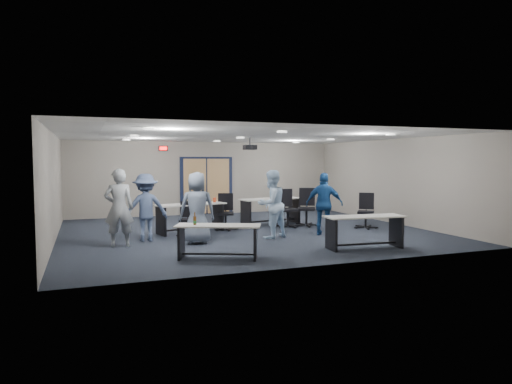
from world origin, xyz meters
name	(u,v)px	position (x,y,z in m)	size (l,w,h in m)	color
floor	(246,231)	(0.00, 0.00, 0.00)	(10.00, 10.00, 0.00)	black
back_wall	(206,178)	(0.00, 4.50, 1.35)	(10.00, 0.04, 2.70)	gray
front_wall	(324,196)	(0.00, -4.50, 1.35)	(10.00, 0.04, 2.70)	gray
left_wall	(53,188)	(-5.00, 0.00, 1.35)	(0.04, 9.00, 2.70)	gray
right_wall	(393,181)	(5.00, 0.00, 1.35)	(0.04, 9.00, 2.70)	gray
ceiling	(246,136)	(0.00, 0.00, 2.70)	(10.00, 9.00, 0.04)	silver
double_door	(207,186)	(0.00, 4.46, 1.05)	(2.00, 0.07, 2.20)	black
exit_sign	(163,148)	(-1.60, 4.44, 2.45)	(0.32, 0.07, 0.18)	black
ceiling_projector	(250,147)	(0.30, 0.50, 2.40)	(0.35, 0.32, 0.37)	black
ceiling_can_lights	(243,138)	(0.00, 0.25, 2.67)	(6.24, 5.74, 0.02)	white
table_front_left	(218,235)	(-1.74, -3.21, 0.48)	(1.81, 1.22, 0.96)	#B8B5AE
table_front_right	(364,226)	(1.71, -3.33, 0.51)	(1.90, 0.80, 0.75)	#B8B5AE
table_back_left	(191,213)	(-1.51, 0.38, 0.56)	(2.10, 1.14, 0.94)	#B8B5AE
table_back_right	(271,207)	(1.22, 1.11, 0.56)	(2.10, 0.98, 0.82)	#B8B5AE
chair_back_a	(187,219)	(-1.73, -0.16, 0.46)	(0.58, 0.58, 0.92)	black
chair_back_b	(226,212)	(-0.48, 0.44, 0.53)	(0.66, 0.66, 1.06)	black
chair_back_c	(288,208)	(1.44, 0.31, 0.57)	(0.72, 0.72, 1.15)	black
chair_back_d	(307,207)	(2.08, 0.31, 0.58)	(0.73, 0.73, 1.17)	black
chair_loose_right	(366,211)	(3.51, -0.72, 0.53)	(0.66, 0.66, 1.05)	black
person_gray	(119,208)	(-3.54, -1.16, 0.92)	(0.67, 0.44, 1.83)	#8F959C
person_plaid	(197,208)	(-1.74, -1.38, 0.87)	(0.85, 0.55, 1.74)	slate
person_lightblue	(271,204)	(0.24, -1.29, 0.88)	(0.86, 0.67, 1.77)	#C0E0FF
person_navy	(324,204)	(1.78, -1.33, 0.84)	(0.99, 0.41, 1.69)	navy
person_back	(146,208)	(-2.87, -0.60, 0.84)	(1.09, 0.63, 1.69)	#405073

